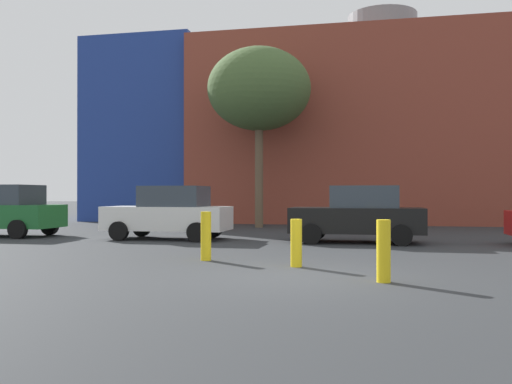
{
  "coord_description": "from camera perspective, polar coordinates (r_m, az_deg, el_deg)",
  "views": [
    {
      "loc": [
        1.28,
        -9.91,
        1.51
      ],
      "look_at": [
        -2.81,
        9.66,
        1.61
      ],
      "focal_mm": 37.78,
      "sensor_mm": 36.0,
      "label": 1
    }
  ],
  "objects": [
    {
      "name": "building_backdrop",
      "position": [
        32.75,
        13.23,
        6.11
      ],
      "size": [
        33.65,
        11.22,
        12.06
      ],
      "color": "brown",
      "rests_on": "ground_plane"
    },
    {
      "name": "parked_car_1",
      "position": [
        18.48,
        -9.16,
        -2.19
      ],
      "size": [
        4.16,
        2.04,
        1.8
      ],
      "rotation": [
        0.0,
        0.0,
        3.14
      ],
      "color": "white",
      "rests_on": "ground_plane"
    },
    {
      "name": "bollard_yellow_1",
      "position": [
        11.34,
        4.28,
        -5.4
      ],
      "size": [
        0.24,
        0.24,
        1.0
      ],
      "primitive_type": "cylinder",
      "color": "yellow",
      "rests_on": "ground_plane"
    },
    {
      "name": "parked_car_2",
      "position": [
        17.26,
        10.79,
        -2.34
      ],
      "size": [
        4.13,
        2.03,
        1.79
      ],
      "rotation": [
        0.0,
        0.0,
        3.14
      ],
      "color": "black",
      "rests_on": "ground_plane"
    },
    {
      "name": "parked_car_0",
      "position": [
        21.63,
        -25.29,
        -1.8
      ],
      "size": [
        4.3,
        2.11,
        1.86
      ],
      "rotation": [
        0.0,
        0.0,
        3.14
      ],
      "color": "#1E662D",
      "rests_on": "ground_plane"
    },
    {
      "name": "bollard_yellow_0",
      "position": [
        9.59,
        13.36,
        -6.1
      ],
      "size": [
        0.24,
        0.24,
        1.08
      ],
      "primitive_type": "cylinder",
      "color": "yellow",
      "rests_on": "ground_plane"
    },
    {
      "name": "bollard_yellow_2",
      "position": [
        12.47,
        -5.32,
        -4.66
      ],
      "size": [
        0.24,
        0.24,
        1.12
      ],
      "primitive_type": "cylinder",
      "color": "yellow",
      "rests_on": "ground_plane"
    },
    {
      "name": "bare_tree_0",
      "position": [
        25.29,
        0.33,
        10.77
      ],
      "size": [
        4.78,
        4.78,
        8.31
      ],
      "color": "brown",
      "rests_on": "ground_plane"
    },
    {
      "name": "ground_plane",
      "position": [
        10.11,
        4.45,
        -8.89
      ],
      "size": [
        200.0,
        200.0,
        0.0
      ],
      "primitive_type": "plane",
      "color": "#2D3033"
    }
  ]
}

